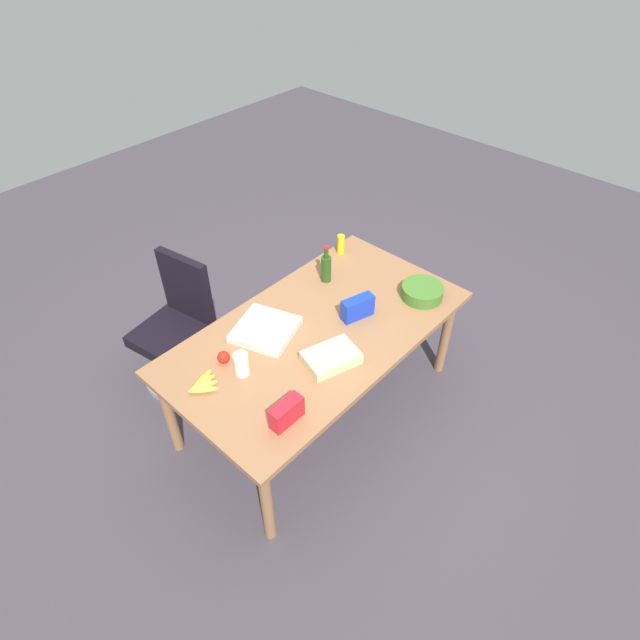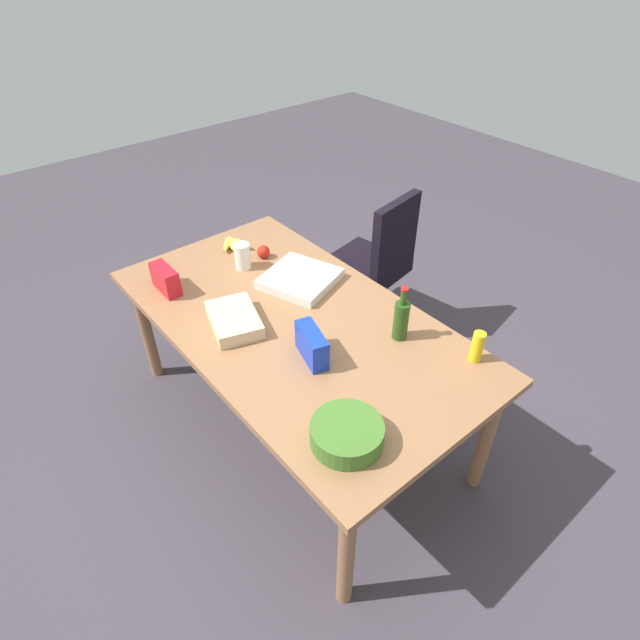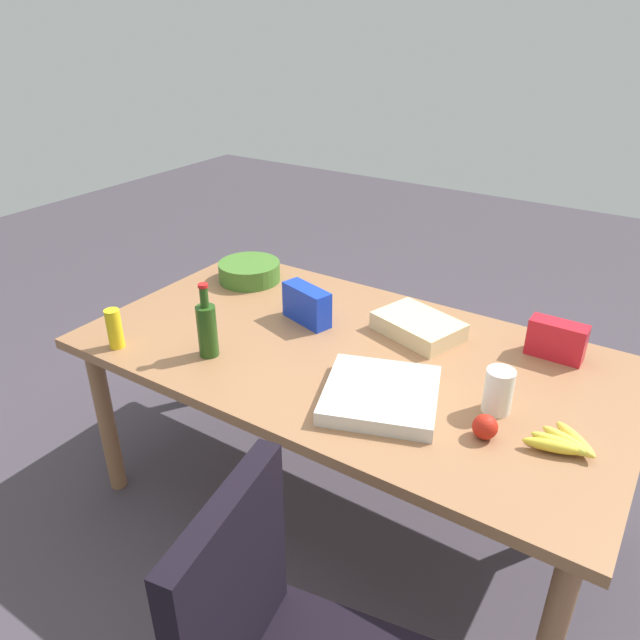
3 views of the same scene
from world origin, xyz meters
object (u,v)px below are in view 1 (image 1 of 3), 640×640
Objects in this scene: mayo_jar at (241,364)px; mustard_bottle at (341,244)px; conference_table at (318,337)px; chip_bag_blue at (358,308)px; salad_bowl at (422,292)px; wine_bottle at (326,268)px; office_chair at (179,336)px; sheet_cake at (331,358)px; banana_bunch at (203,384)px; apple_red at (224,357)px; pizza_box at (265,330)px; chip_bag_red at (286,413)px.

mayo_jar is 0.97× the size of mustard_bottle.
chip_bag_blue is at bearing -21.77° from conference_table.
mustard_bottle reaches higher than mayo_jar.
salad_bowl is 1.00× the size of wine_bottle.
conference_table is 1.13m from office_chair.
sheet_cake is (-0.88, 0.05, -0.01)m from salad_bowl.
wine_bottle is (1.23, 0.16, 0.08)m from banana_bunch.
apple_red is (-0.15, -0.77, 0.42)m from office_chair.
mustard_bottle is at bearing 37.91° from sheet_cake.
apple_red reaches higher than banana_bunch.
mustard_bottle reaches higher than pizza_box.
chip_bag_red reaches higher than salad_bowl.
banana_bunch is at bearing 168.04° from pizza_box.
office_chair is at bearing 132.13° from salad_bowl.
chip_bag_red reaches higher than conference_table.
chip_bag_blue is (0.71, -1.10, 0.46)m from office_chair.
office_chair is 4.51× the size of chip_bag_blue.
chip_bag_red is at bearing -149.51° from mustard_bottle.
mustard_bottle is (1.00, 0.23, 0.05)m from pizza_box.
pizza_box is 1.64× the size of chip_bag_blue.
pizza_box is (-0.25, 0.22, 0.10)m from conference_table.
apple_red reaches higher than sheet_cake.
chip_bag_red is 1.62m from mustard_bottle.
mustard_bottle reaches higher than salad_bowl.
wine_bottle is at bearing -38.23° from office_chair.
sheet_cake is 0.76m from banana_bunch.
chip_bag_blue is at bearing -20.92° from apple_red.
chip_bag_blue is at bearing -52.32° from pizza_box.
mustard_bottle is (0.03, 0.76, 0.03)m from salad_bowl.
chip_bag_red is 1.37m from salad_bowl.
mayo_jar is 0.25m from banana_bunch.
mayo_jar is (-0.13, -0.92, 0.46)m from office_chair.
wine_bottle is (0.15, 0.41, 0.03)m from chip_bag_blue.
wine_bottle is at bearing 4.83° from apple_red.
conference_table is 2.02× the size of office_chair.
sheet_cake is at bearing -135.87° from wine_bottle.
chip_bag_blue reaches higher than sheet_cake.
chip_bag_red is 1.27m from wine_bottle.
pizza_box is at bearing 7.55° from banana_bunch.
office_chair is 1.45m from chip_bag_red.
chip_bag_blue is at bearing -130.78° from mustard_bottle.
pizza_box is 0.68m from wine_bottle.
chip_bag_red is 0.95m from chip_bag_blue.
salad_bowl is 1.11m from pizza_box.
wine_bottle is (0.42, 0.31, 0.18)m from conference_table.
pizza_box is 1.26× the size of wine_bottle.
salad_bowl is at bearing 2.68° from chip_bag_red.
salad_bowl is at bearing -23.42° from chip_bag_blue.
salad_bowl is (1.17, -1.30, 0.43)m from office_chair.
mustard_bottle is (1.20, -0.54, 0.46)m from office_chair.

